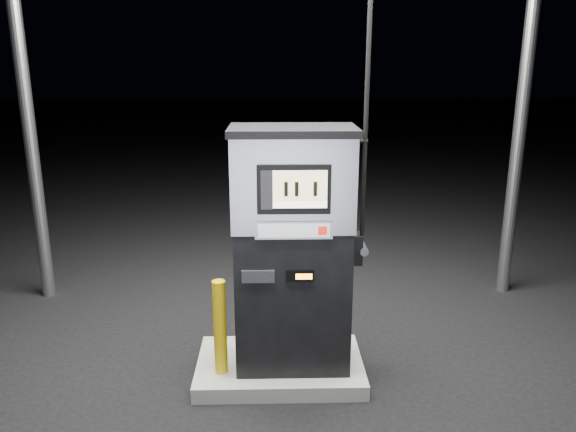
{
  "coord_description": "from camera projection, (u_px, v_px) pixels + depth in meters",
  "views": [
    {
      "loc": [
        -0.05,
        -4.88,
        2.97
      ],
      "look_at": [
        0.08,
        0.0,
        1.61
      ],
      "focal_mm": 35.0,
      "sensor_mm": 36.0,
      "label": 1
    }
  ],
  "objects": [
    {
      "name": "ground",
      "position": [
        280.0,
        374.0,
        5.5
      ],
      "size": [
        80.0,
        80.0,
        0.0
      ],
      "primitive_type": "plane",
      "color": "black",
      "rests_on": "ground"
    },
    {
      "name": "bollard_right",
      "position": [
        337.0,
        309.0,
        5.38
      ],
      "size": [
        0.16,
        0.16,
        1.03
      ],
      "primitive_type": "cylinder",
      "rotation": [
        0.0,
        0.0,
        -0.19
      ],
      "color": "gold",
      "rests_on": "pump_island"
    },
    {
      "name": "pump_island",
      "position": [
        280.0,
        367.0,
        5.48
      ],
      "size": [
        1.6,
        1.0,
        0.15
      ],
      "primitive_type": "cube",
      "color": "slate",
      "rests_on": "ground"
    },
    {
      "name": "fuel_dispenser",
      "position": [
        293.0,
        248.0,
        5.12
      ],
      "size": [
        1.24,
        0.68,
        4.7
      ],
      "rotation": [
        0.0,
        0.0,
        -0.0
      ],
      "color": "black",
      "rests_on": "pump_island"
    },
    {
      "name": "bollard_left",
      "position": [
        220.0,
        327.0,
        5.14
      ],
      "size": [
        0.14,
        0.14,
        0.91
      ],
      "primitive_type": "cylinder",
      "rotation": [
        0.0,
        0.0,
        0.21
      ],
      "color": "gold",
      "rests_on": "pump_island"
    }
  ]
}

